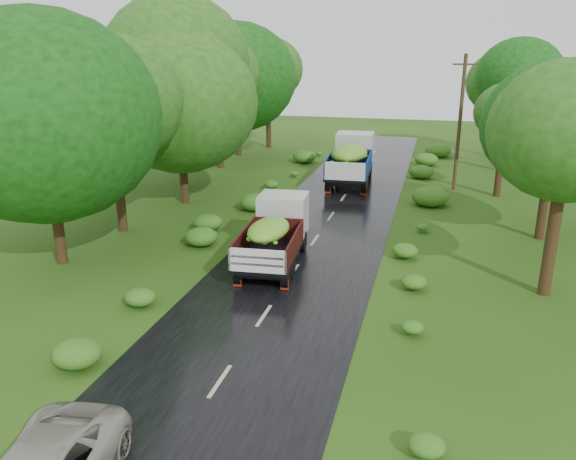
% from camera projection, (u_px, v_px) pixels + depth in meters
% --- Properties ---
extents(ground, '(120.00, 120.00, 0.00)m').
position_uv_depth(ground, '(220.00, 382.00, 15.07)').
color(ground, '#21420E').
rests_on(ground, ground).
extents(road, '(6.50, 80.00, 0.02)m').
position_uv_depth(road, '(272.00, 303.00, 19.67)').
color(road, black).
rests_on(road, ground).
extents(road_lines, '(0.12, 69.60, 0.00)m').
position_uv_depth(road_lines, '(280.00, 291.00, 20.58)').
color(road_lines, '#BFB78C').
rests_on(road_lines, road).
extents(truck_near, '(2.56, 6.07, 2.49)m').
position_uv_depth(truck_near, '(275.00, 231.00, 22.93)').
color(truck_near, black).
rests_on(truck_near, ground).
extents(truck_far, '(2.90, 7.28, 3.01)m').
position_uv_depth(truck_far, '(351.00, 158.00, 36.60)').
color(truck_far, black).
rests_on(truck_far, ground).
extents(utility_pole, '(1.44, 0.25, 8.22)m').
position_uv_depth(utility_pole, '(460.00, 122.00, 34.13)').
color(utility_pole, '#382616').
rests_on(utility_pole, ground).
extents(trees_left, '(6.36, 33.28, 9.62)m').
position_uv_depth(trees_left, '(189.00, 84.00, 34.37)').
color(trees_left, black).
rests_on(trees_left, ground).
extents(trees_right, '(4.42, 31.38, 8.16)m').
position_uv_depth(trees_right, '(525.00, 100.00, 31.61)').
color(trees_right, black).
rests_on(trees_right, ground).
extents(shrubs, '(11.90, 44.00, 0.70)m').
position_uv_depth(shrubs, '(323.00, 221.00, 27.83)').
color(shrubs, '#255E16').
rests_on(shrubs, ground).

